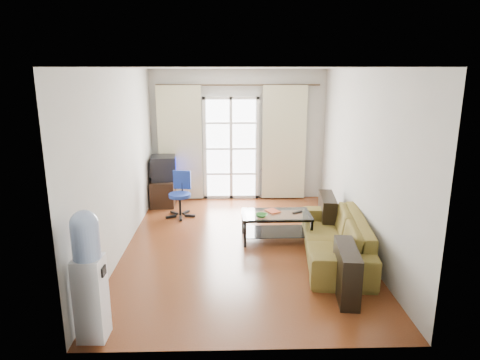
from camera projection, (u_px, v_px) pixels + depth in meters
name	position (u px, v px, depth m)	size (l,w,h in m)	color
floor	(242.00, 245.00, 6.73)	(5.20, 5.20, 0.00)	brown
ceiling	(242.00, 68.00, 6.05)	(5.20, 5.20, 0.00)	white
wall_back	(238.00, 135.00, 8.91)	(3.60, 0.02, 2.70)	beige
wall_front	(252.00, 221.00, 3.88)	(3.60, 0.02, 2.70)	beige
wall_left	(121.00, 162.00, 6.34)	(0.02, 5.20, 2.70)	beige
wall_right	(361.00, 160.00, 6.44)	(0.02, 5.20, 2.70)	beige
french_door	(231.00, 149.00, 8.92)	(1.16, 0.06, 2.15)	white
curtain_rod	(238.00, 85.00, 8.55)	(0.04, 0.04, 3.30)	#4C3F2D
curtain_left	(180.00, 144.00, 8.80)	(0.90, 0.07, 2.35)	beige
curtain_right	(284.00, 143.00, 8.85)	(0.90, 0.07, 2.35)	beige
radiator	(276.00, 183.00, 9.09)	(0.64, 0.12, 0.64)	gray
sofa	(335.00, 237.00, 6.21)	(1.08, 2.23, 0.63)	brown
coffee_table	(276.00, 223.00, 6.88)	(1.11, 0.64, 0.44)	silver
bowl	(261.00, 215.00, 6.68)	(0.24, 0.24, 0.05)	#33802E
book	(268.00, 212.00, 6.88)	(0.27, 0.29, 0.02)	#933012
remote	(297.00, 212.00, 6.87)	(0.17, 0.05, 0.02)	black
tv_stand	(163.00, 192.00, 8.70)	(0.47, 0.70, 0.52)	black
crt_tv	(162.00, 168.00, 8.61)	(0.58, 0.58, 0.48)	black
task_chair	(180.00, 203.00, 8.00)	(0.67, 0.67, 0.84)	black
water_cooler	(89.00, 273.00, 4.23)	(0.31, 0.29, 1.38)	white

